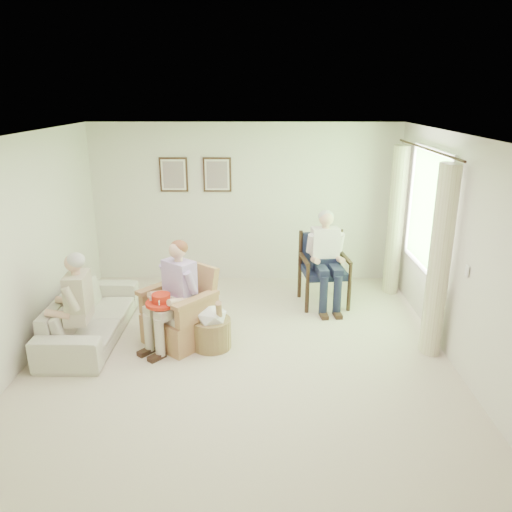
# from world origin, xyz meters

# --- Properties ---
(floor) EXTENTS (5.50, 5.50, 0.00)m
(floor) POSITION_xyz_m (0.00, 0.00, 0.00)
(floor) COLOR beige
(floor) RESTS_ON ground
(back_wall) EXTENTS (5.00, 0.04, 2.60)m
(back_wall) POSITION_xyz_m (0.00, 2.75, 1.30)
(back_wall) COLOR silver
(back_wall) RESTS_ON ground
(front_wall) EXTENTS (5.00, 0.04, 2.60)m
(front_wall) POSITION_xyz_m (0.00, -2.75, 1.30)
(front_wall) COLOR silver
(front_wall) RESTS_ON ground
(left_wall) EXTENTS (0.04, 5.50, 2.60)m
(left_wall) POSITION_xyz_m (-2.50, 0.00, 1.30)
(left_wall) COLOR silver
(left_wall) RESTS_ON ground
(right_wall) EXTENTS (0.04, 5.50, 2.60)m
(right_wall) POSITION_xyz_m (2.50, 0.00, 1.30)
(right_wall) COLOR silver
(right_wall) RESTS_ON ground
(ceiling) EXTENTS (5.00, 5.50, 0.02)m
(ceiling) POSITION_xyz_m (0.00, 0.00, 2.60)
(ceiling) COLOR white
(ceiling) RESTS_ON back_wall
(window) EXTENTS (0.13, 2.50, 1.63)m
(window) POSITION_xyz_m (2.46, 1.20, 1.58)
(window) COLOR #2D6B23
(window) RESTS_ON right_wall
(curtain_left) EXTENTS (0.34, 0.34, 2.30)m
(curtain_left) POSITION_xyz_m (2.33, 0.22, 1.15)
(curtain_left) COLOR beige
(curtain_left) RESTS_ON ground
(curtain_right) EXTENTS (0.34, 0.34, 2.30)m
(curtain_right) POSITION_xyz_m (2.33, 2.18, 1.15)
(curtain_right) COLOR beige
(curtain_right) RESTS_ON ground
(framed_print_left) EXTENTS (0.45, 0.05, 0.55)m
(framed_print_left) POSITION_xyz_m (-1.15, 2.71, 1.78)
(framed_print_left) COLOR #382114
(framed_print_left) RESTS_ON back_wall
(framed_print_right) EXTENTS (0.45, 0.05, 0.55)m
(framed_print_right) POSITION_xyz_m (-0.45, 2.71, 1.78)
(framed_print_right) COLOR #382114
(framed_print_right) RESTS_ON back_wall
(wicker_armchair) EXTENTS (0.76, 0.76, 0.98)m
(wicker_armchair) POSITION_xyz_m (-0.78, 0.48, 0.31)
(wicker_armchair) COLOR #A8734F
(wicker_armchair) RESTS_ON ground
(wood_armchair) EXTENTS (0.68, 0.63, 1.04)m
(wood_armchair) POSITION_xyz_m (1.19, 1.75, 0.57)
(wood_armchair) COLOR black
(wood_armchair) RESTS_ON ground
(sofa) EXTENTS (2.00, 0.78, 0.58)m
(sofa) POSITION_xyz_m (-1.95, 0.58, 0.29)
(sofa) COLOR beige
(sofa) RESTS_ON ground
(person_wicker) EXTENTS (0.40, 0.63, 1.32)m
(person_wicker) POSITION_xyz_m (-0.78, 0.35, 0.76)
(person_wicker) COLOR beige
(person_wicker) RESTS_ON ground
(person_dark) EXTENTS (0.40, 0.63, 1.40)m
(person_dark) POSITION_xyz_m (1.19, 1.58, 0.83)
(person_dark) COLOR #181D36
(person_dark) RESTS_ON ground
(person_sofa) EXTENTS (0.42, 0.62, 1.25)m
(person_sofa) POSITION_xyz_m (-1.95, 0.10, 0.71)
(person_sofa) COLOR beige
(person_sofa) RESTS_ON ground
(red_hat) EXTENTS (0.38, 0.38, 0.14)m
(red_hat) POSITION_xyz_m (-0.94, 0.20, 0.66)
(red_hat) COLOR red
(red_hat) RESTS_ON person_wicker
(hatbox) EXTENTS (0.62, 0.62, 0.71)m
(hatbox) POSITION_xyz_m (-0.36, 0.29, 0.28)
(hatbox) COLOR tan
(hatbox) RESTS_ON ground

